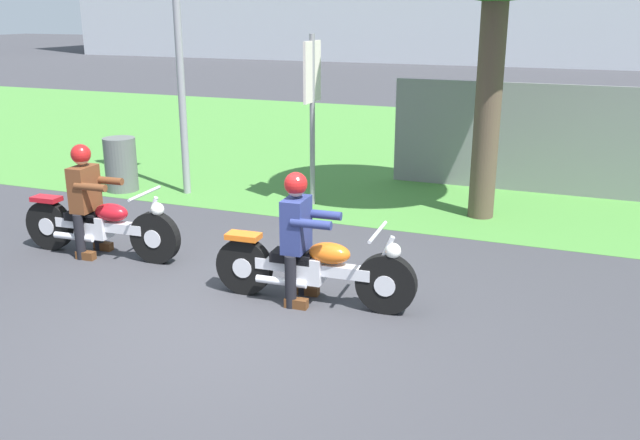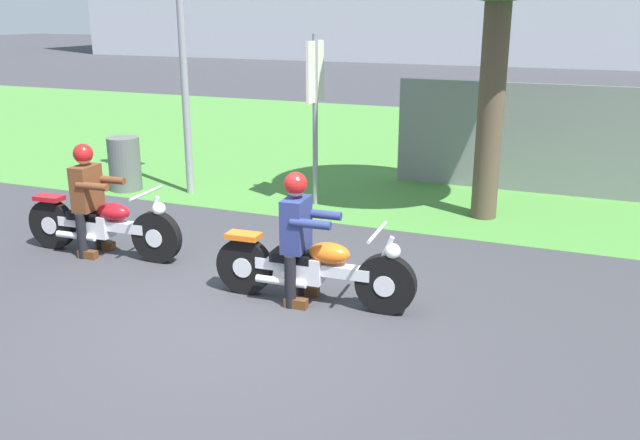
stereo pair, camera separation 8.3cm
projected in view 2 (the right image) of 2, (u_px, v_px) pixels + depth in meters
ground at (225, 324)px, 6.74m from camera, size 120.00×120.00×0.00m
grass_verge at (441, 148)px, 15.12m from camera, size 60.00×12.00×0.01m
motorcycle_lead at (313, 268)px, 7.13m from camera, size 2.18×0.66×0.87m
rider_lead at (298, 227)px, 7.06m from camera, size 0.56×0.48×1.39m
motorcycle_follow at (103, 225)px, 8.53m from camera, size 2.18×0.66×0.88m
rider_follow at (88, 191)px, 8.46m from camera, size 0.56×0.48×1.40m
trash_can at (125, 164)px, 11.58m from camera, size 0.53×0.53×0.90m
sign_banner at (315, 94)px, 10.35m from camera, size 0.08×0.60×2.60m
fence_segment at (613, 144)px, 10.87m from camera, size 7.00×0.06×1.80m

